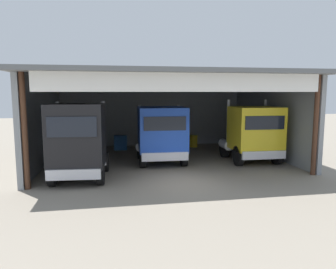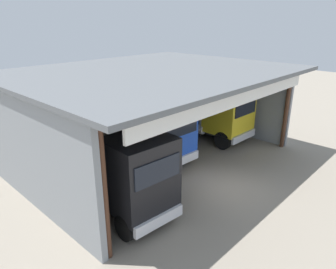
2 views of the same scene
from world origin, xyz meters
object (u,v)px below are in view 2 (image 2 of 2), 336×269
oil_drum (142,123)px  truck_yellow_yard_outside (224,116)px  truck_black_left_bay (134,178)px  tool_cart (77,143)px  truck_blue_center_bay (160,134)px

oil_drum → truck_yellow_yard_outside: bearing=-70.4°
truck_black_left_bay → tool_cart: truck_black_left_bay is taller
truck_blue_center_bay → tool_cart: (-2.15, 4.95, -1.24)m
truck_blue_center_bay → truck_yellow_yard_outside: bearing=176.5°
truck_black_left_bay → oil_drum: 11.06m
truck_black_left_bay → tool_cart: size_ratio=5.06×
truck_blue_center_bay → tool_cart: size_ratio=4.89×
truck_yellow_yard_outside → tool_cart: 9.30m
oil_drum → tool_cart: bearing=-178.0°
truck_black_left_bay → truck_blue_center_bay: truck_black_left_bay is taller
truck_yellow_yard_outside → oil_drum: bearing=-69.2°
truck_blue_center_bay → oil_drum: truck_blue_center_bay is taller
truck_black_left_bay → oil_drum: size_ratio=5.88×
oil_drum → truck_black_left_bay: bearing=-133.4°
truck_black_left_bay → oil_drum: bearing=-129.3°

